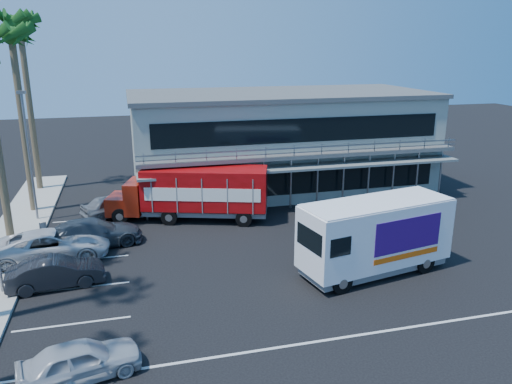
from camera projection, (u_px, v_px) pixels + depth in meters
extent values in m
plane|color=black|center=(311.00, 269.00, 24.72)|extent=(120.00, 120.00, 0.00)
cube|color=#969D90|center=(280.00, 142.00, 38.37)|extent=(22.00, 10.00, 7.00)
cube|color=#515454|center=(281.00, 94.00, 37.33)|extent=(22.40, 10.40, 0.30)
cube|color=#515454|center=(305.00, 156.00, 33.14)|extent=(22.00, 1.20, 0.25)
cube|color=gray|center=(308.00, 150.00, 32.49)|extent=(22.00, 0.08, 0.90)
cube|color=slate|center=(306.00, 167.00, 33.06)|extent=(22.00, 1.80, 0.15)
cube|color=black|center=(301.00, 182.00, 34.25)|extent=(20.00, 0.06, 1.60)
cube|color=black|center=(303.00, 130.00, 33.23)|extent=(20.00, 0.06, 1.60)
cube|color=#A5A399|center=(7.00, 251.00, 26.63)|extent=(3.00, 32.00, 0.16)
cylinder|color=brown|center=(24.00, 130.00, 31.66)|extent=(0.44, 0.44, 11.00)
sphere|color=#134416|center=(11.00, 36.00, 30.04)|extent=(1.10, 1.10, 1.10)
cylinder|color=brown|center=(30.00, 111.00, 36.52)|extent=(0.44, 0.44, 12.00)
sphere|color=#134416|center=(19.00, 22.00, 34.77)|extent=(1.10, 1.10, 1.10)
cylinder|color=gray|center=(30.00, 159.00, 30.35)|extent=(0.14, 0.14, 8.00)
cube|color=gray|center=(21.00, 92.00, 29.22)|extent=(0.50, 0.25, 0.18)
cube|color=maroon|center=(120.00, 204.00, 31.68)|extent=(1.94, 2.46, 1.15)
cube|color=maroon|center=(136.00, 196.00, 31.48)|extent=(1.65, 2.57, 2.01)
cube|color=black|center=(136.00, 188.00, 31.32)|extent=(0.67, 1.95, 0.67)
cube|color=#B30B0F|center=(205.00, 188.00, 31.06)|extent=(8.03, 4.63, 2.49)
cube|color=slate|center=(206.00, 210.00, 31.48)|extent=(7.92, 4.29, 0.29)
cube|color=white|center=(202.00, 195.00, 29.93)|extent=(6.72, 2.19, 0.81)
cube|color=white|center=(208.00, 184.00, 32.25)|extent=(6.72, 2.19, 0.81)
cylinder|color=black|center=(120.00, 216.00, 30.79)|extent=(1.03, 0.57, 1.00)
cylinder|color=black|center=(130.00, 206.00, 32.81)|extent=(1.03, 0.57, 1.00)
cylinder|color=black|center=(169.00, 217.00, 30.62)|extent=(1.03, 0.57, 1.00)
cylinder|color=black|center=(176.00, 207.00, 32.64)|extent=(1.03, 0.57, 1.00)
cylinder|color=black|center=(244.00, 219.00, 30.38)|extent=(1.03, 0.57, 1.00)
cylinder|color=black|center=(246.00, 208.00, 32.40)|extent=(1.03, 0.57, 1.00)
cube|color=white|center=(376.00, 233.00, 23.78)|extent=(7.78, 3.93, 2.97)
cube|color=slate|center=(373.00, 264.00, 24.25)|extent=(7.43, 3.63, 0.37)
cube|color=black|center=(310.00, 239.00, 22.15)|extent=(0.46, 2.06, 1.01)
cube|color=white|center=(378.00, 202.00, 23.35)|extent=(7.62, 3.85, 0.08)
cube|color=#330A61|center=(408.00, 234.00, 22.97)|extent=(3.75, 0.77, 1.59)
cube|color=#330A61|center=(373.00, 218.00, 25.19)|extent=(3.75, 0.77, 1.59)
cube|color=#F2590C|center=(407.00, 256.00, 23.26)|extent=(3.75, 0.76, 0.27)
cylinder|color=black|center=(342.00, 283.00, 22.15)|extent=(1.05, 0.47, 1.02)
cylinder|color=black|center=(315.00, 264.00, 24.09)|extent=(1.05, 0.47, 1.02)
cylinder|color=black|center=(425.00, 263.00, 24.18)|extent=(1.05, 0.47, 1.02)
cylinder|color=black|center=(394.00, 247.00, 26.13)|extent=(1.05, 0.47, 1.02)
imported|color=#B5B8BD|center=(81.00, 360.00, 16.44)|extent=(4.21, 2.47, 1.35)
imported|color=black|center=(56.00, 272.00, 22.74)|extent=(4.39, 1.97, 1.40)
imported|color=silver|center=(52.00, 245.00, 25.55)|extent=(5.94, 3.15, 1.59)
imported|color=#303841|center=(93.00, 233.00, 27.33)|extent=(5.58, 3.03, 1.54)
imported|color=gray|center=(114.00, 205.00, 32.23)|extent=(4.49, 3.14, 1.42)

